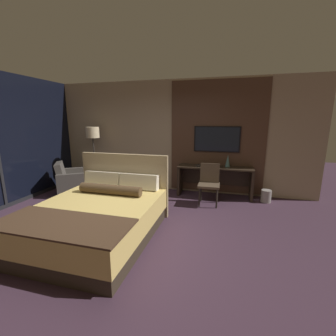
{
  "coord_description": "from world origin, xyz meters",
  "views": [
    {
      "loc": [
        1.51,
        -3.04,
        1.85
      ],
      "look_at": [
        0.41,
        1.06,
        0.92
      ],
      "focal_mm": 24.0,
      "sensor_mm": 36.0,
      "label": 1
    }
  ],
  "objects_px": {
    "desk": "(215,176)",
    "tv": "(217,139)",
    "bed": "(98,217)",
    "floor_lamp": "(93,137)",
    "waste_bin": "(266,196)",
    "desk_chair": "(209,180)",
    "book": "(201,166)",
    "armchair_by_window": "(74,182)",
    "vase_tall": "(228,161)"
  },
  "relations": [
    {
      "from": "floor_lamp",
      "to": "bed",
      "type": "bearing_deg",
      "value": -56.61
    },
    {
      "from": "armchair_by_window",
      "to": "book",
      "type": "distance_m",
      "value": 3.23
    },
    {
      "from": "bed",
      "to": "floor_lamp",
      "type": "relative_size",
      "value": 1.31
    },
    {
      "from": "desk_chair",
      "to": "book",
      "type": "height_order",
      "value": "desk_chair"
    },
    {
      "from": "tv",
      "to": "vase_tall",
      "type": "height_order",
      "value": "tv"
    },
    {
      "from": "desk",
      "to": "waste_bin",
      "type": "height_order",
      "value": "desk"
    },
    {
      "from": "desk_chair",
      "to": "vase_tall",
      "type": "height_order",
      "value": "vase_tall"
    },
    {
      "from": "waste_bin",
      "to": "desk",
      "type": "bearing_deg",
      "value": 173.44
    },
    {
      "from": "tv",
      "to": "armchair_by_window",
      "type": "bearing_deg",
      "value": -165.62
    },
    {
      "from": "desk",
      "to": "book",
      "type": "xyz_separation_m",
      "value": [
        -0.33,
        -0.09,
        0.25
      ]
    },
    {
      "from": "vase_tall",
      "to": "book",
      "type": "distance_m",
      "value": 0.64
    },
    {
      "from": "bed",
      "to": "floor_lamp",
      "type": "height_order",
      "value": "floor_lamp"
    },
    {
      "from": "floor_lamp",
      "to": "book",
      "type": "bearing_deg",
      "value": 1.47
    },
    {
      "from": "desk",
      "to": "vase_tall",
      "type": "distance_m",
      "value": 0.48
    },
    {
      "from": "desk",
      "to": "vase_tall",
      "type": "xyz_separation_m",
      "value": [
        0.29,
        0.03,
        0.38
      ]
    },
    {
      "from": "desk",
      "to": "armchair_by_window",
      "type": "bearing_deg",
      "value": -168.48
    },
    {
      "from": "desk_chair",
      "to": "book",
      "type": "bearing_deg",
      "value": 116.88
    },
    {
      "from": "desk",
      "to": "tv",
      "type": "relative_size",
      "value": 1.61
    },
    {
      "from": "bed",
      "to": "tv",
      "type": "bearing_deg",
      "value": 57.94
    },
    {
      "from": "armchair_by_window",
      "to": "waste_bin",
      "type": "height_order",
      "value": "armchair_by_window"
    },
    {
      "from": "bed",
      "to": "desk_chair",
      "type": "distance_m",
      "value": 2.49
    },
    {
      "from": "bed",
      "to": "book",
      "type": "relative_size",
      "value": 8.63
    },
    {
      "from": "book",
      "to": "desk",
      "type": "bearing_deg",
      "value": 14.36
    },
    {
      "from": "vase_tall",
      "to": "book",
      "type": "relative_size",
      "value": 1.16
    },
    {
      "from": "waste_bin",
      "to": "tv",
      "type": "bearing_deg",
      "value": 164.83
    },
    {
      "from": "tv",
      "to": "desk_chair",
      "type": "distance_m",
      "value": 1.12
    },
    {
      "from": "book",
      "to": "waste_bin",
      "type": "xyz_separation_m",
      "value": [
        1.5,
        -0.05,
        -0.61
      ]
    },
    {
      "from": "armchair_by_window",
      "to": "book",
      "type": "height_order",
      "value": "armchair_by_window"
    },
    {
      "from": "desk_chair",
      "to": "armchair_by_window",
      "type": "relative_size",
      "value": 0.81
    },
    {
      "from": "tv",
      "to": "vase_tall",
      "type": "distance_m",
      "value": 0.59
    },
    {
      "from": "armchair_by_window",
      "to": "vase_tall",
      "type": "height_order",
      "value": "vase_tall"
    },
    {
      "from": "desk",
      "to": "desk_chair",
      "type": "relative_size",
      "value": 1.98
    },
    {
      "from": "desk_chair",
      "to": "vase_tall",
      "type": "relative_size",
      "value": 3.05
    },
    {
      "from": "desk",
      "to": "vase_tall",
      "type": "bearing_deg",
      "value": 6.96
    },
    {
      "from": "bed",
      "to": "floor_lamp",
      "type": "bearing_deg",
      "value": 123.39
    },
    {
      "from": "vase_tall",
      "to": "desk_chair",
      "type": "bearing_deg",
      "value": -122.5
    },
    {
      "from": "tv",
      "to": "book",
      "type": "distance_m",
      "value": 0.75
    },
    {
      "from": "book",
      "to": "armchair_by_window",
      "type": "bearing_deg",
      "value": -168.79
    },
    {
      "from": "armchair_by_window",
      "to": "book",
      "type": "bearing_deg",
      "value": -113.79
    },
    {
      "from": "armchair_by_window",
      "to": "waste_bin",
      "type": "distance_m",
      "value": 4.67
    },
    {
      "from": "desk_chair",
      "to": "floor_lamp",
      "type": "distance_m",
      "value": 3.23
    },
    {
      "from": "desk",
      "to": "armchair_by_window",
      "type": "xyz_separation_m",
      "value": [
        -3.46,
        -0.71,
        -0.22
      ]
    },
    {
      "from": "book",
      "to": "tv",
      "type": "bearing_deg",
      "value": 38.85
    },
    {
      "from": "floor_lamp",
      "to": "vase_tall",
      "type": "relative_size",
      "value": 5.64
    },
    {
      "from": "desk",
      "to": "floor_lamp",
      "type": "relative_size",
      "value": 1.07
    },
    {
      "from": "book",
      "to": "waste_bin",
      "type": "bearing_deg",
      "value": -1.88
    },
    {
      "from": "floor_lamp",
      "to": "desk",
      "type": "bearing_deg",
      "value": 2.85
    },
    {
      "from": "bed",
      "to": "floor_lamp",
      "type": "xyz_separation_m",
      "value": [
        -1.52,
        2.31,
        1.04
      ]
    },
    {
      "from": "desk",
      "to": "waste_bin",
      "type": "relative_size",
      "value": 6.29
    },
    {
      "from": "tv",
      "to": "waste_bin",
      "type": "xyz_separation_m",
      "value": [
        1.17,
        -0.32,
        -1.23
      ]
    }
  ]
}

